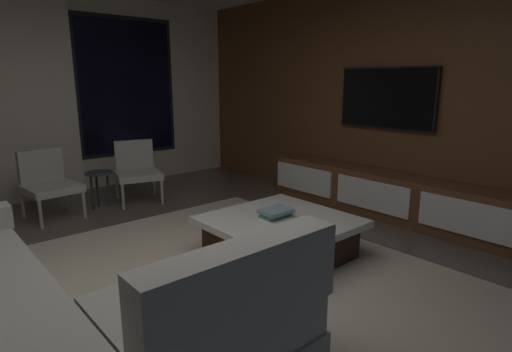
{
  "coord_description": "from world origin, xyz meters",
  "views": [
    {
      "loc": [
        -1.39,
        -2.44,
        1.56
      ],
      "look_at": [
        1.44,
        0.81,
        0.56
      ],
      "focal_mm": 29.05,
      "sensor_mm": 36.0,
      "label": 1
    }
  ],
  "objects_px": {
    "book_stack_on_coffee_table": "(276,212)",
    "side_stool": "(99,179)",
    "coffee_table": "(280,237)",
    "mounted_tv": "(386,98)",
    "sectional_couch": "(29,322)",
    "accent_chair_near_window": "(137,168)",
    "media_console": "(386,196)",
    "accent_chair_by_curtain": "(48,181)"
  },
  "relations": [
    {
      "from": "accent_chair_near_window",
      "to": "accent_chair_by_curtain",
      "type": "distance_m",
      "value": 1.08
    },
    {
      "from": "accent_chair_near_window",
      "to": "coffee_table",
      "type": "bearing_deg",
      "value": -86.55
    },
    {
      "from": "coffee_table",
      "to": "sectional_couch",
      "type": "bearing_deg",
      "value": -174.79
    },
    {
      "from": "side_stool",
      "to": "media_console",
      "type": "relative_size",
      "value": 0.15
    },
    {
      "from": "mounted_tv",
      "to": "side_stool",
      "type": "bearing_deg",
      "value": 137.83
    },
    {
      "from": "media_console",
      "to": "side_stool",
      "type": "bearing_deg",
      "value": 133.38
    },
    {
      "from": "coffee_table",
      "to": "book_stack_on_coffee_table",
      "type": "height_order",
      "value": "book_stack_on_coffee_table"
    },
    {
      "from": "book_stack_on_coffee_table",
      "to": "media_console",
      "type": "height_order",
      "value": "media_console"
    },
    {
      "from": "book_stack_on_coffee_table",
      "to": "media_console",
      "type": "bearing_deg",
      "value": -1.87
    },
    {
      "from": "sectional_couch",
      "to": "side_stool",
      "type": "bearing_deg",
      "value": 62.5
    },
    {
      "from": "coffee_table",
      "to": "mounted_tv",
      "type": "bearing_deg",
      "value": 6.1
    },
    {
      "from": "book_stack_on_coffee_table",
      "to": "mounted_tv",
      "type": "distance_m",
      "value": 2.12
    },
    {
      "from": "media_console",
      "to": "coffee_table",
      "type": "bearing_deg",
      "value": -179.85
    },
    {
      "from": "accent_chair_near_window",
      "to": "mounted_tv",
      "type": "height_order",
      "value": "mounted_tv"
    },
    {
      "from": "accent_chair_near_window",
      "to": "accent_chair_by_curtain",
      "type": "xyz_separation_m",
      "value": [
        -1.08,
        0.02,
        0.0
      ]
    },
    {
      "from": "book_stack_on_coffee_table",
      "to": "mounted_tv",
      "type": "height_order",
      "value": "mounted_tv"
    },
    {
      "from": "side_stool",
      "to": "sectional_couch",
      "type": "bearing_deg",
      "value": -117.5
    },
    {
      "from": "sectional_couch",
      "to": "mounted_tv",
      "type": "relative_size",
      "value": 2.05
    },
    {
      "from": "accent_chair_near_window",
      "to": "side_stool",
      "type": "distance_m",
      "value": 0.51
    },
    {
      "from": "side_stool",
      "to": "mounted_tv",
      "type": "relative_size",
      "value": 0.38
    },
    {
      "from": "book_stack_on_coffee_table",
      "to": "side_stool",
      "type": "distance_m",
      "value": 2.54
    },
    {
      "from": "mounted_tv",
      "to": "sectional_couch",
      "type": "bearing_deg",
      "value": -174.36
    },
    {
      "from": "accent_chair_near_window",
      "to": "book_stack_on_coffee_table",
      "type": "bearing_deg",
      "value": -86.41
    },
    {
      "from": "accent_chair_near_window",
      "to": "mounted_tv",
      "type": "distance_m",
      "value": 3.23
    },
    {
      "from": "coffee_table",
      "to": "media_console",
      "type": "distance_m",
      "value": 1.71
    },
    {
      "from": "media_console",
      "to": "accent_chair_by_curtain",
      "type": "bearing_deg",
      "value": 139.19
    },
    {
      "from": "mounted_tv",
      "to": "media_console",
      "type": "bearing_deg",
      "value": -132.48
    },
    {
      "from": "accent_chair_by_curtain",
      "to": "side_stool",
      "type": "height_order",
      "value": "accent_chair_by_curtain"
    },
    {
      "from": "side_stool",
      "to": "coffee_table",
      "type": "bearing_deg",
      "value": -75.3
    },
    {
      "from": "coffee_table",
      "to": "book_stack_on_coffee_table",
      "type": "xyz_separation_m",
      "value": [
        0.0,
        0.06,
        0.21
      ]
    },
    {
      "from": "media_console",
      "to": "mounted_tv",
      "type": "xyz_separation_m",
      "value": [
        0.18,
        0.2,
        1.1
      ]
    },
    {
      "from": "accent_chair_by_curtain",
      "to": "mounted_tv",
      "type": "distance_m",
      "value": 4.01
    },
    {
      "from": "coffee_table",
      "to": "accent_chair_by_curtain",
      "type": "relative_size",
      "value": 1.49
    },
    {
      "from": "accent_chair_by_curtain",
      "to": "coffee_table",
      "type": "bearing_deg",
      "value": -64.2
    },
    {
      "from": "coffee_table",
      "to": "mounted_tv",
      "type": "height_order",
      "value": "mounted_tv"
    },
    {
      "from": "sectional_couch",
      "to": "accent_chair_near_window",
      "type": "relative_size",
      "value": 3.21
    },
    {
      "from": "accent_chair_near_window",
      "to": "media_console",
      "type": "bearing_deg",
      "value": -53.55
    },
    {
      "from": "coffee_table",
      "to": "accent_chair_by_curtain",
      "type": "distance_m",
      "value": 2.84
    },
    {
      "from": "book_stack_on_coffee_table",
      "to": "accent_chair_by_curtain",
      "type": "height_order",
      "value": "accent_chair_by_curtain"
    },
    {
      "from": "side_stool",
      "to": "media_console",
      "type": "xyz_separation_m",
      "value": [
        2.37,
        -2.51,
        -0.12
      ]
    },
    {
      "from": "sectional_couch",
      "to": "book_stack_on_coffee_table",
      "type": "height_order",
      "value": "sectional_couch"
    },
    {
      "from": "book_stack_on_coffee_table",
      "to": "mounted_tv",
      "type": "xyz_separation_m",
      "value": [
        1.89,
        0.14,
        0.95
      ]
    }
  ]
}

